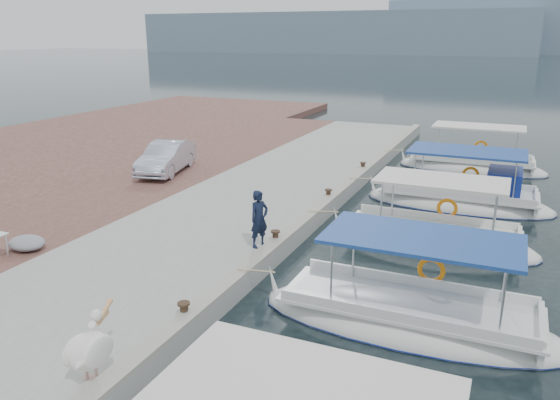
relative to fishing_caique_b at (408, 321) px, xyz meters
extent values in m
plane|color=black|center=(-4.15, 1.08, -0.12)|extent=(400.00, 400.00, 0.00)
cube|color=gray|center=(-7.15, 6.08, 0.13)|extent=(6.00, 40.00, 0.50)
cube|color=gray|center=(-4.37, 6.08, 0.44)|extent=(0.44, 40.00, 0.12)
cube|color=brown|center=(-12.15, 6.08, 0.13)|extent=(4.00, 40.00, 0.50)
cube|color=slate|center=(-64.15, 191.08, 6.88)|extent=(140.00, 40.00, 14.00)
cube|color=silver|center=(-0.25, -6.02, 2.07)|extent=(3.76, 2.09, 0.08)
ellipsoid|color=silver|center=(-0.01, 0.00, -0.07)|extent=(7.08, 2.36, 1.30)
ellipsoid|color=navy|center=(-0.01, 0.00, -0.09)|extent=(7.12, 2.41, 0.22)
cube|color=silver|center=(-0.01, 0.00, 0.43)|extent=(5.81, 2.03, 0.08)
cube|color=navy|center=(0.17, 0.00, 2.07)|extent=(4.25, 2.17, 0.08)
cylinder|color=silver|center=(-1.60, -0.89, 1.23)|extent=(0.05, 0.05, 1.60)
torus|color=orange|center=(0.29, 1.12, 0.88)|extent=(0.68, 0.12, 0.68)
ellipsoid|color=silver|center=(-0.28, 5.30, -0.07)|extent=(6.53, 2.23, 1.30)
ellipsoid|color=navy|center=(-0.28, 5.30, -0.09)|extent=(6.56, 2.28, 0.22)
cube|color=silver|center=(-0.28, 5.30, 0.43)|extent=(5.36, 1.92, 0.08)
cube|color=silver|center=(-0.12, 5.30, 2.07)|extent=(3.92, 2.05, 0.08)
cylinder|color=silver|center=(-1.75, 4.46, 1.23)|extent=(0.05, 0.05, 1.60)
torus|color=orange|center=(0.02, 6.36, 0.88)|extent=(0.68, 0.12, 0.68)
ellipsoid|color=silver|center=(0.02, 10.16, -0.07)|extent=(7.14, 2.58, 1.30)
ellipsoid|color=navy|center=(0.02, 10.16, -0.09)|extent=(7.17, 2.63, 0.22)
cube|color=silver|center=(0.02, 10.16, 0.43)|extent=(5.85, 2.22, 0.08)
cube|color=navy|center=(0.20, 10.16, 2.07)|extent=(4.28, 2.37, 0.08)
cylinder|color=silver|center=(-1.58, 9.20, 1.23)|extent=(0.05, 0.05, 1.60)
torus|color=orange|center=(0.32, 11.39, 0.88)|extent=(0.68, 0.12, 0.68)
cube|color=navy|center=(1.63, 10.16, 0.98)|extent=(1.20, 1.81, 1.00)
ellipsoid|color=silver|center=(-0.01, 16.53, -0.07)|extent=(7.06, 2.24, 1.30)
ellipsoid|color=navy|center=(-0.01, 16.53, -0.09)|extent=(7.10, 2.29, 0.22)
cube|color=silver|center=(-0.01, 16.53, 0.43)|extent=(5.79, 1.93, 0.08)
cube|color=silver|center=(0.16, 16.53, 2.07)|extent=(4.24, 2.06, 0.08)
cylinder|color=silver|center=(-1.60, 15.69, 1.23)|extent=(0.05, 0.05, 1.60)
torus|color=orange|center=(0.29, 17.60, 0.88)|extent=(0.68, 0.12, 0.68)
cylinder|color=black|center=(-4.50, -2.42, 0.53)|extent=(0.18, 0.18, 0.30)
cylinder|color=black|center=(-4.50, -2.42, 0.68)|extent=(0.28, 0.28, 0.05)
cylinder|color=black|center=(-4.50, 2.58, 0.53)|extent=(0.18, 0.18, 0.30)
cylinder|color=black|center=(-4.50, 2.58, 0.68)|extent=(0.28, 0.28, 0.05)
cylinder|color=black|center=(-4.50, 7.58, 0.53)|extent=(0.18, 0.18, 0.30)
cylinder|color=black|center=(-4.50, 7.58, 0.68)|extent=(0.28, 0.28, 0.05)
cylinder|color=black|center=(-4.50, 12.58, 0.53)|extent=(0.18, 0.18, 0.30)
cylinder|color=black|center=(-4.50, 12.58, 0.68)|extent=(0.28, 0.28, 0.05)
cylinder|color=tan|center=(-4.83, -5.08, 0.56)|extent=(0.06, 0.06, 0.36)
cylinder|color=tan|center=(-4.66, -5.03, 0.56)|extent=(0.06, 0.06, 0.36)
ellipsoid|color=white|center=(-4.75, -5.06, 0.95)|extent=(0.74, 0.96, 0.67)
cylinder|color=white|center=(-4.84, -4.76, 1.24)|extent=(0.23, 0.34, 0.35)
sphere|color=white|center=(-4.87, -4.66, 1.44)|extent=(0.22, 0.22, 0.22)
cone|color=#EAA566|center=(-4.97, -4.35, 1.34)|extent=(0.30, 0.65, 0.26)
imported|color=black|center=(-4.75, 1.99, 1.23)|extent=(0.64, 0.74, 1.70)
imported|color=silver|center=(-12.48, 8.47, 1.06)|extent=(2.37, 4.37, 1.37)
ellipsoid|color=gray|center=(-10.83, -0.90, 0.58)|extent=(1.10, 0.90, 0.40)
cylinder|color=silver|center=(-10.83, -1.58, 0.73)|extent=(0.06, 0.06, 0.70)
camera|label=1|loc=(1.76, -11.50, 6.36)|focal=35.00mm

